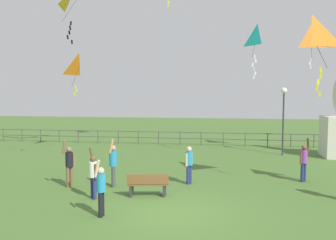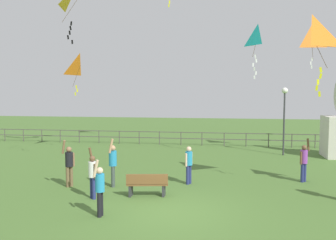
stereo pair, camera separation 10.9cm
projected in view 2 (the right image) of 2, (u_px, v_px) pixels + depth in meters
ground_plane at (170, 212)px, 11.11m from camera, size 80.00×80.00×0.00m
lamppost at (284, 106)px, 20.85m from camera, size 0.36×0.36×4.04m
park_bench at (147, 184)px, 12.71m from camera, size 1.55×0.66×0.85m
person_1 at (304, 160)px, 14.75m from camera, size 0.45×0.35×1.84m
person_2 at (69, 163)px, 14.01m from camera, size 0.44×0.45×1.90m
person_3 at (113, 162)px, 14.01m from camera, size 0.31×0.53×1.96m
person_4 at (93, 173)px, 12.42m from camera, size 0.39×0.43×1.81m
person_5 at (189, 163)px, 14.42m from camera, size 0.29×0.42×1.56m
person_7 at (100, 188)px, 10.65m from camera, size 0.29×0.46×1.78m
kite_0 at (258, 37)px, 18.82m from camera, size 0.90×0.97×2.93m
kite_1 at (80, 66)px, 21.69m from camera, size 1.09×1.31×2.56m
kite_3 at (77, 1)px, 16.87m from camera, size 1.21×1.32×2.63m
kite_4 at (312, 38)px, 20.76m from camera, size 1.17×0.61×2.58m
kite_6 at (312, 37)px, 13.08m from camera, size 1.38×1.33×2.94m
waterfront_railing at (193, 137)px, 24.91m from camera, size 36.05×0.06×0.95m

